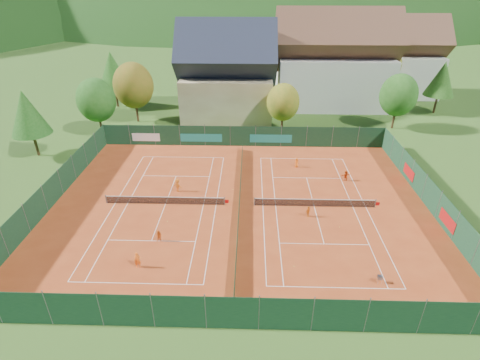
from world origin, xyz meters
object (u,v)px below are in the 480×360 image
object	(u,v)px
chalet	(227,77)
hotel_block_a	(334,65)
ball_hopper	(380,277)
player_right_far_a	(297,163)
player_left_mid	(159,236)
player_right_far_b	(346,176)
player_left_near	(137,260)
hotel_block_b	(396,61)
player_right_near	(308,212)
player_left_far	(178,185)

from	to	relation	value
chalet	hotel_block_a	world-z (taller)	hotel_block_a
ball_hopper	player_right_far_a	distance (m)	21.06
player_left_mid	player_right_far_a	bearing A→B (deg)	57.72
player_right_far_a	player_right_far_b	bearing A→B (deg)	113.49
player_left_near	player_right_far_a	distance (m)	24.64
hotel_block_b	player_right_near	world-z (taller)	hotel_block_b
ball_hopper	player_right_far_b	world-z (taller)	player_right_far_b
hotel_block_b	player_left_far	distance (m)	55.79
chalet	player_right_far_b	distance (m)	29.28
player_right_near	player_right_far_a	world-z (taller)	player_right_far_a
player_left_far	player_left_near	bearing A→B (deg)	111.21
hotel_block_b	ball_hopper	world-z (taller)	hotel_block_b
hotel_block_a	player_left_near	size ratio (longest dim) A/B	14.33
player_right_far_b	chalet	bearing A→B (deg)	-74.17
player_left_near	player_right_far_a	size ratio (longest dim) A/B	1.21
player_left_far	player_right_near	size ratio (longest dim) A/B	1.29
player_right_far_b	player_right_far_a	bearing A→B (deg)	-48.90
ball_hopper	player_right_near	xyz separation A→B (m)	(-4.51, 9.27, 0.05)
player_right_near	player_right_far_b	size ratio (longest dim) A/B	0.92
hotel_block_a	player_right_far_b	size ratio (longest dim) A/B	16.27
player_left_mid	player_right_near	bearing A→B (deg)	27.30
player_left_near	player_left_mid	xyz separation A→B (m)	(1.02, 3.52, -0.14)
hotel_block_a	player_left_near	world-z (taller)	hotel_block_a
hotel_block_a	player_right_far_b	xyz separation A→B (m)	(-3.44, -30.07, -6.72)
player_right_far_a	player_right_near	bearing A→B (deg)	55.38
chalet	player_right_near	size ratio (longest dim) A/B	13.28
chalet	hotel_block_b	distance (m)	35.85
chalet	player_right_far_a	xyz separation A→B (m)	(10.05, -20.65, -6.00)
chalet	player_left_mid	bearing A→B (deg)	-96.61
player_right_far_a	player_right_far_b	size ratio (longest dim) A/B	0.94
player_right_near	player_right_far_a	bearing A→B (deg)	41.96
player_left_mid	player_right_far_b	world-z (taller)	player_right_far_b
ball_hopper	player_right_far_a	size ratio (longest dim) A/B	0.64
hotel_block_a	ball_hopper	distance (m)	47.92
chalet	player_right_far_a	bearing A→B (deg)	-64.05
ball_hopper	hotel_block_b	bearing A→B (deg)	71.54
player_right_far_a	hotel_block_b	bearing A→B (deg)	-158.19
player_left_mid	hotel_block_a	bearing A→B (deg)	71.12
player_left_mid	player_right_near	size ratio (longest dim) A/B	1.00
player_left_near	player_right_far_b	size ratio (longest dim) A/B	1.14
player_right_far_b	player_right_near	bearing A→B (deg)	38.00
player_left_mid	player_right_far_b	xyz separation A→B (m)	(19.79, 12.38, 0.06)
hotel_block_a	player_right_near	size ratio (longest dim) A/B	17.70
player_left_mid	player_right_far_b	bearing A→B (deg)	41.84
player_left_mid	player_left_far	xyz separation A→B (m)	(0.11, 9.21, 0.18)
player_left_near	player_left_far	size ratio (longest dim) A/B	0.96
chalet	player_right_far_b	xyz separation A→B (m)	(15.56, -24.07, -5.96)
player_right_near	player_left_mid	bearing A→B (deg)	149.41
chalet	ball_hopper	distance (m)	44.14
player_left_near	player_right_near	bearing A→B (deg)	9.02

